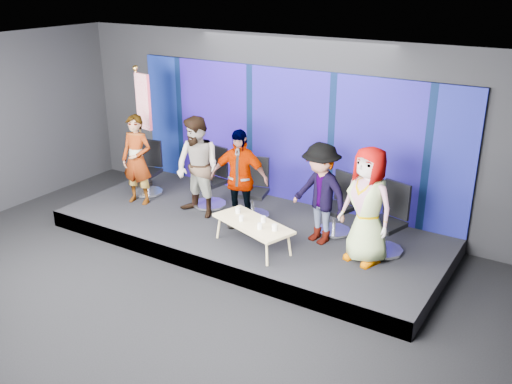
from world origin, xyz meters
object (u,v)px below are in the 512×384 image
Objects in this scene: panelist_c at (239,179)px; mug_c at (263,219)px; chair_c at (254,198)px; panelist_d at (320,194)px; chair_b at (211,187)px; mug_b at (241,218)px; panelist_e at (367,206)px; mug_d at (260,226)px; coffee_table at (253,224)px; mug_a at (238,210)px; mug_e at (275,228)px; chair_e at (387,230)px; panelist_a at (137,160)px; chair_a at (149,177)px; chair_d at (337,213)px; flag_stand at (143,126)px; panelist_b at (198,168)px.

panelist_c reaches higher than mug_c.
panelist_d reaches higher than chair_c.
mug_b is at bearing -29.77° from chair_b.
mug_b is at bearing -146.50° from panelist_e.
mug_c is 1.02× the size of mug_d.
mug_c is (0.14, 0.10, 0.09)m from coffee_table.
mug_a is 0.97× the size of mug_e.
panelist_a is at bearing -156.91° from chair_e.
chair_e is 11.49× the size of mug_a.
chair_c is 10.69× the size of mug_e.
panelist_d is at bearing 56.88° from mug_d.
chair_a reaches higher than mug_d.
panelist_e is at bearing -94.66° from chair_e.
chair_a is 10.78× the size of mug_a.
panelist_e is (-0.19, -0.48, 0.56)m from chair_e.
panelist_d reaches higher than chair_d.
chair_d reaches higher than mug_b.
panelist_e reaches higher than chair_e.
panelist_a is 3.47m from mug_e.
panelist_c reaches higher than chair_d.
chair_b is 2.53m from panelist_d.
mug_a is at bearing -27.84° from chair_b.
panelist_d reaches higher than mug_d.
panelist_c is at bearing -102.36° from chair_c.
panelist_a is at bearing -146.03° from chair_b.
panelist_d is (-0.10, -0.50, 0.51)m from chair_d.
chair_d is (4.05, 0.32, -0.01)m from chair_a.
chair_a is 3.53m from mug_d.
mug_e is at bearing -91.99° from chair_d.
mug_d is at bearing -105.75° from panelist_d.
chair_c is at bearing 10.48° from flag_stand.
chair_b is 0.62× the size of panelist_b.
panelist_a is 18.25× the size of mug_d.
coffee_table is 0.61× the size of flag_stand.
panelist_b is at bearing 164.11° from mug_c.
panelist_d is (3.95, -0.17, 0.51)m from chair_a.
chair_a is at bearing 164.58° from mug_a.
chair_a is 0.62× the size of panelist_a.
mug_e is at bearing -25.63° from chair_a.
panelist_c is at bearing -18.54° from chair_b.
chair_b is at bearing -170.02° from panelist_d.
chair_b reaches higher than chair_d.
flag_stand is (-2.71, 0.55, 0.46)m from panelist_c.
mug_c is at bearing 150.07° from mug_e.
mug_b is (0.46, -0.63, -0.41)m from panelist_c.
chair_b is at bearing 107.24° from panelist_b.
panelist_b is at bearing -72.76° from chair_b.
flag_stand reaches higher than mug_d.
chair_e is 5.38m from flag_stand.
panelist_a is 0.92m from flag_stand.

